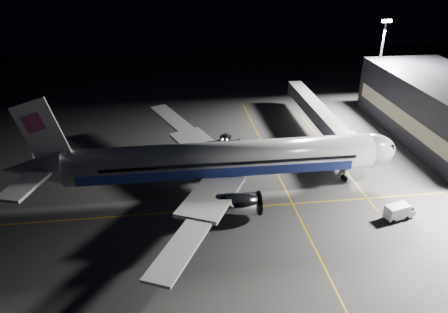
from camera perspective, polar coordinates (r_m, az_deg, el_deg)
ground at (r=70.89m, az=-0.19°, el=-4.17°), size 200.00×200.00×0.00m
guide_line_main at (r=72.65m, az=7.67°, el=-3.60°), size 0.25×80.00×0.01m
guide_line_cross at (r=65.84m, az=0.48°, el=-6.81°), size 70.00×0.25×0.01m
guide_line_side at (r=84.59m, az=13.87°, el=0.38°), size 0.25×40.00×0.01m
airliner at (r=68.28m, az=-1.09°, el=-0.50°), size 61.48×54.22×16.64m
terminal at (r=96.62m, az=26.91°, el=5.40°), size 18.12×40.00×12.00m
jet_bridge at (r=89.69m, az=12.44°, el=5.26°), size 3.60×34.40×6.30m
floodlight_mast_north at (r=106.71m, az=19.76°, el=12.12°), size 2.40×0.68×20.70m
service_truck at (r=67.83m, az=21.92°, el=-6.66°), size 4.78×2.83×2.30m
baggage_tug at (r=86.87m, az=0.21°, el=2.44°), size 2.55×2.27×1.56m
safety_cone_a at (r=73.79m, az=-6.14°, el=-2.75°), size 0.38×0.38×0.57m
safety_cone_b at (r=75.22m, az=-0.24°, el=-1.96°), size 0.42×0.42×0.62m
safety_cone_c at (r=74.28m, az=-4.77°, el=-2.49°), size 0.36×0.36×0.53m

